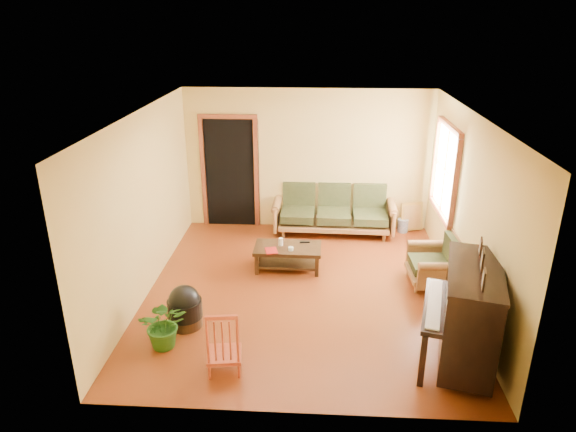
# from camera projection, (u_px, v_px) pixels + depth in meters

# --- Properties ---
(floor) EXTENTS (5.00, 5.00, 0.00)m
(floor) POSITION_uv_depth(u_px,v_px,m) (302.00, 290.00, 7.58)
(floor) COLOR #59210B
(floor) RESTS_ON ground
(doorway) EXTENTS (1.08, 0.16, 2.05)m
(doorway) POSITION_uv_depth(u_px,v_px,m) (230.00, 173.00, 9.58)
(doorway) COLOR black
(doorway) RESTS_ON floor
(window) EXTENTS (0.12, 1.36, 1.46)m
(window) POSITION_uv_depth(u_px,v_px,m) (445.00, 170.00, 8.11)
(window) COLOR white
(window) RESTS_ON right_wall
(sofa) EXTENTS (2.21, 0.97, 0.94)m
(sofa) POSITION_uv_depth(u_px,v_px,m) (334.00, 209.00, 9.41)
(sofa) COLOR brown
(sofa) RESTS_ON floor
(coffee_table) EXTENTS (1.06, 0.59, 0.38)m
(coffee_table) POSITION_uv_depth(u_px,v_px,m) (288.00, 258.00, 8.16)
(coffee_table) COLOR black
(coffee_table) RESTS_ON floor
(armchair) EXTENTS (0.81, 0.84, 0.81)m
(armchair) POSITION_uv_depth(u_px,v_px,m) (433.00, 259.00, 7.63)
(armchair) COLOR brown
(armchair) RESTS_ON floor
(piano) EXTENTS (1.12, 1.53, 1.21)m
(piano) POSITION_uv_depth(u_px,v_px,m) (469.00, 317.00, 5.82)
(piano) COLOR black
(piano) RESTS_ON floor
(footstool) EXTENTS (0.59, 0.59, 0.43)m
(footstool) POSITION_uv_depth(u_px,v_px,m) (185.00, 311.00, 6.66)
(footstool) COLOR black
(footstool) RESTS_ON floor
(red_chair) EXTENTS (0.43, 0.46, 0.82)m
(red_chair) POSITION_uv_depth(u_px,v_px,m) (224.00, 339.00, 5.76)
(red_chair) COLOR maroon
(red_chair) RESTS_ON floor
(leaning_frame) EXTENTS (0.44, 0.21, 0.57)m
(leaning_frame) POSITION_uv_depth(u_px,v_px,m) (412.00, 216.00, 9.56)
(leaning_frame) COLOR #BB943E
(leaning_frame) RESTS_ON floor
(ceramic_crock) EXTENTS (0.26, 0.26, 0.25)m
(ceramic_crock) POSITION_uv_depth(u_px,v_px,m) (403.00, 225.00, 9.57)
(ceramic_crock) COLOR #324D96
(ceramic_crock) RESTS_ON floor
(potted_plant) EXTENTS (0.66, 0.60, 0.63)m
(potted_plant) POSITION_uv_depth(u_px,v_px,m) (164.00, 324.00, 6.20)
(potted_plant) COLOR #255B1A
(potted_plant) RESTS_ON floor
(book) EXTENTS (0.23, 0.27, 0.02)m
(book) POSITION_uv_depth(u_px,v_px,m) (266.00, 251.00, 7.91)
(book) COLOR maroon
(book) RESTS_ON coffee_table
(candle) EXTENTS (0.09, 0.09, 0.12)m
(candle) POSITION_uv_depth(u_px,v_px,m) (281.00, 242.00, 8.12)
(candle) COLOR white
(candle) RESTS_ON coffee_table
(glass_jar) EXTENTS (0.10, 0.10, 0.05)m
(glass_jar) POSITION_uv_depth(u_px,v_px,m) (291.00, 249.00, 7.96)
(glass_jar) COLOR white
(glass_jar) RESTS_ON coffee_table
(remote) EXTENTS (0.17, 0.07, 0.02)m
(remote) POSITION_uv_depth(u_px,v_px,m) (305.00, 242.00, 8.24)
(remote) COLOR black
(remote) RESTS_ON coffee_table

